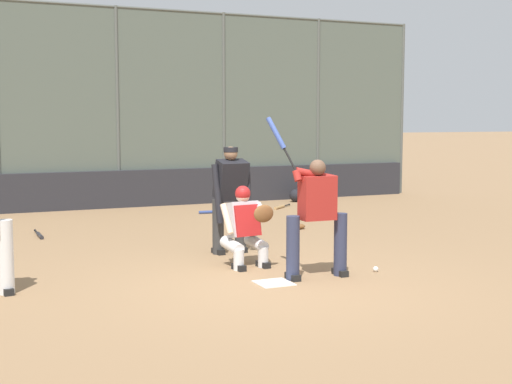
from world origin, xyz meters
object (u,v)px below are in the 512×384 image
umpire_home (231,196)px  baseball_loose (376,269)px  spare_bat_third_base_side (214,212)px  fielding_glove_on_dirt (298,227)px  equipment_bag_dugout_side (310,195)px  batter_at_plate (316,214)px  spare_bat_near_backstop (39,235)px  spare_bat_by_padding (281,207)px  catcher_behind_plate (246,225)px

umpire_home → baseball_loose: size_ratio=22.12×
spare_bat_third_base_side → fielding_glove_on_dirt: 2.82m
fielding_glove_on_dirt → equipment_bag_dugout_side: bearing=-120.9°
batter_at_plate → baseball_loose: bearing=-179.6°
equipment_bag_dugout_side → baseball_loose: bearing=68.0°
spare_bat_third_base_side → spare_bat_near_backstop: bearing=28.2°
umpire_home → baseball_loose: 2.55m
spare_bat_by_padding → equipment_bag_dugout_side: equipment_bag_dugout_side is taller
spare_bat_third_base_side → equipment_bag_dugout_side: size_ratio=0.82×
catcher_behind_plate → spare_bat_third_base_side: size_ratio=1.23×
batter_at_plate → spare_bat_third_base_side: 6.58m
batter_at_plate → umpire_home: (0.39, -2.01, 0.04)m
baseball_loose → equipment_bag_dugout_side: (-3.09, -7.66, 0.12)m
batter_at_plate → spare_bat_by_padding: bearing=-110.5°
spare_bat_by_padding → umpire_home: bearing=15.6°
batter_at_plate → umpire_home: bearing=-77.3°
equipment_bag_dugout_side → catcher_behind_plate: bearing=55.5°
batter_at_plate → spare_bat_near_backstop: bearing=-57.2°
spare_bat_by_padding → batter_at_plate: bearing=27.2°
spare_bat_third_base_side → baseball_loose: 6.47m
spare_bat_near_backstop → spare_bat_by_padding: 5.90m
spare_bat_by_padding → spare_bat_third_base_side: 1.73m
umpire_home → spare_bat_by_padding: size_ratio=2.48×
spare_bat_third_base_side → fielding_glove_on_dirt: bearing=108.3°
spare_bat_near_backstop → equipment_bag_dugout_side: 7.46m
batter_at_plate → equipment_bag_dugout_side: (-4.00, -7.64, -0.68)m
spare_bat_by_padding → baseball_loose: bearing=34.2°
catcher_behind_plate → umpire_home: umpire_home is taller
spare_bat_third_base_side → fielding_glove_on_dirt: fielding_glove_on_dirt is taller
catcher_behind_plate → fielding_glove_on_dirt: size_ratio=4.00×
spare_bat_third_base_side → baseball_loose: (0.08, 6.47, 0.00)m
equipment_bag_dugout_side → fielding_glove_on_dirt: bearing=59.1°
umpire_home → spare_bat_near_backstop: bearing=-53.4°
catcher_behind_plate → umpire_home: (-0.18, -1.01, 0.29)m
fielding_glove_on_dirt → baseball_loose: 3.80m
spare_bat_near_backstop → equipment_bag_dugout_side: size_ratio=0.80×
umpire_home → equipment_bag_dugout_side: (-4.39, -5.64, -0.72)m
catcher_behind_plate → fielding_glove_on_dirt: 3.54m
batter_at_plate → spare_bat_third_base_side: size_ratio=2.27×
batter_at_plate → spare_bat_near_backstop: 5.64m
batter_at_plate → catcher_behind_plate: bearing=-58.4°
spare_bat_third_base_side → equipment_bag_dugout_side: 3.24m
spare_bat_by_padding → fielding_glove_on_dirt: 3.13m
spare_bat_third_base_side → baseball_loose: baseball_loose is taller
spare_bat_by_padding → catcher_behind_plate: bearing=19.3°
spare_bat_near_backstop → equipment_bag_dugout_side: bearing=111.8°
catcher_behind_plate → spare_bat_by_padding: 6.57m
baseball_loose → spare_bat_near_backstop: bearing=-51.6°
fielding_glove_on_dirt → baseball_loose: bearing=78.9°
spare_bat_by_padding → fielding_glove_on_dirt: size_ratio=2.34×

